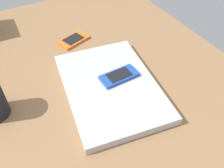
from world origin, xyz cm
name	(u,v)px	position (x,y,z in cm)	size (l,w,h in cm)	color
desk_surface	(110,93)	(0.00, 0.00, 1.50)	(120.00, 80.00, 3.00)	olive
laptop_closed	(112,86)	(-0.08, -0.46, 4.15)	(33.98, 23.77, 2.30)	#B7BABC
cell_phone_on_laptop	(119,76)	(1.03, -3.30, 5.79)	(5.41, 10.64, 1.05)	#1E479E
cell_phone_on_desk	(74,40)	(26.40, -0.17, 3.45)	(8.68, 11.50, 0.97)	orange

